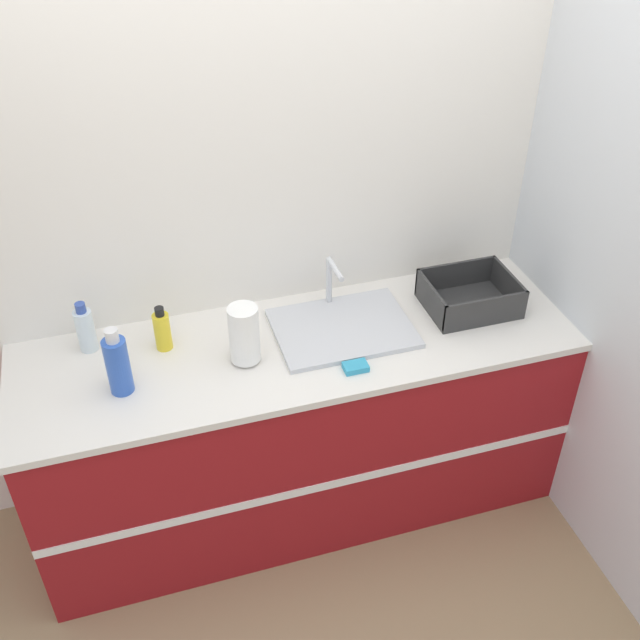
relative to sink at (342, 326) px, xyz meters
name	(u,v)px	position (x,y,z in m)	size (l,w,h in m)	color
ground_plane	(323,554)	(-0.19, -0.36, -0.91)	(12.00, 12.00, 0.00)	#937A56
wall_back	(272,206)	(-0.19, 0.32, 0.39)	(4.55, 0.06, 2.60)	silver
wall_right	(573,208)	(0.92, -0.04, 0.39)	(0.06, 2.65, 2.60)	silver
counter_cabinet	(301,427)	(-0.19, -0.04, -0.46)	(2.18, 0.67, 0.89)	maroon
sink	(342,326)	(0.00, 0.00, 0.00)	(0.53, 0.40, 0.23)	silver
paper_towel_roll	(244,335)	(-0.40, -0.08, 0.10)	(0.11, 0.11, 0.24)	#4C4C51
dish_rack	(469,298)	(0.54, 0.00, 0.03)	(0.36, 0.29, 0.13)	#2D2D2D
bottle_clear	(85,329)	(-0.96, 0.17, 0.08)	(0.07, 0.07, 0.21)	silver
bottle_yellow	(162,330)	(-0.68, 0.09, 0.07)	(0.06, 0.06, 0.19)	yellow
bottle_blue	(118,364)	(-0.86, -0.11, 0.10)	(0.08, 0.08, 0.27)	#2D56B7
sponge	(356,367)	(-0.03, -0.25, 0.00)	(0.09, 0.06, 0.02)	#3399BF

